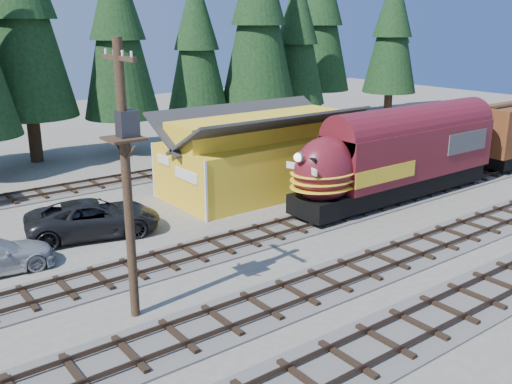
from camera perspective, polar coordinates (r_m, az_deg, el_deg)
ground at (r=29.59m, az=13.00°, el=-4.48°), size 120.00×120.00×0.00m
track_siding at (r=39.50m, az=17.96°, el=0.59°), size 68.00×3.20×0.33m
track_spur at (r=38.64m, az=-18.43°, el=0.20°), size 32.00×3.20×0.33m
depot at (r=36.02m, az=0.45°, el=4.68°), size 12.80×7.00×5.30m
conifer_backdrop at (r=49.02m, az=-5.60°, el=16.37°), size 79.97×23.88×16.99m
locomotive at (r=34.93m, az=13.48°, el=3.07°), size 15.79×3.14×4.29m
utility_pole at (r=20.11m, az=-12.82°, el=2.57°), size 1.22×2.45×10.01m
pickup_truck_a at (r=30.04m, az=-15.92°, el=-2.51°), size 7.19×4.64×1.84m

